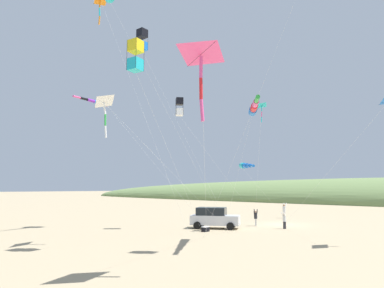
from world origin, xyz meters
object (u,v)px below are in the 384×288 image
(kite_box_long_streamer_left, at_px, (136,56))
(kite_windsock_blue_topmost, at_px, (254,108))
(person_child_grey_jacket, at_px, (256,217))
(kite_windsock_green_low_center, at_px, (246,166))
(parked_car, at_px, (214,218))
(person_adult_flyer, at_px, (284,210))
(kite_delta_white_trailing, at_px, (201,55))
(kite_windsock_rainbow_low_near, at_px, (96,102))
(kite_box_purple_drifting, at_px, (142,40))
(kite_delta_yellow_midlevel, at_px, (103,102))
(person_child_green_jacket, at_px, (284,220))
(kite_box_orange_high_right, at_px, (180,107))
(kite_delta_teal_far_right, at_px, (261,106))

(kite_box_long_streamer_left, relative_size, kite_windsock_blue_topmost, 1.36)
(person_child_grey_jacket, distance_m, kite_windsock_green_low_center, 5.47)
(parked_car, height_order, person_adult_flyer, parked_car)
(parked_car, distance_m, kite_windsock_green_low_center, 7.34)
(kite_box_long_streamer_left, height_order, kite_delta_white_trailing, kite_box_long_streamer_left)
(kite_windsock_rainbow_low_near, bearing_deg, kite_delta_white_trailing, 72.92)
(kite_box_purple_drifting, bearing_deg, kite_windsock_rainbow_low_near, -31.23)
(kite_windsock_blue_topmost, bearing_deg, kite_delta_yellow_midlevel, -45.18)
(person_child_green_jacket, distance_m, kite_windsock_green_low_center, 7.25)
(kite_delta_yellow_midlevel, distance_m, kite_box_orange_high_right, 9.89)
(parked_car, bearing_deg, person_child_green_jacket, 130.47)
(parked_car, xyz_separation_m, kite_box_orange_high_right, (2.33, -2.13, 10.11))
(parked_car, bearing_deg, kite_windsock_green_low_center, -177.24)
(person_child_grey_jacket, xyz_separation_m, kite_box_orange_high_right, (6.60, -3.71, 10.20))
(person_child_green_jacket, bearing_deg, kite_box_orange_high_right, -47.12)
(kite_delta_teal_far_right, bearing_deg, kite_windsock_rainbow_low_near, -51.74)
(kite_delta_yellow_midlevel, bearing_deg, kite_windsock_rainbow_low_near, -117.15)
(kite_delta_white_trailing, height_order, kite_windsock_blue_topmost, kite_delta_white_trailing)
(person_child_grey_jacket, bearing_deg, kite_box_purple_drifting, -41.02)
(person_child_grey_jacket, xyz_separation_m, kite_delta_teal_far_right, (2.52, 2.51, 9.94))
(kite_windsock_green_low_center, relative_size, kite_delta_teal_far_right, 0.94)
(kite_windsock_green_low_center, xyz_separation_m, kite_windsock_rainbow_low_near, (13.11, -7.60, 5.68))
(kite_delta_white_trailing, bearing_deg, kite_box_orange_high_right, -131.16)
(kite_windsock_rainbow_low_near, bearing_deg, parked_car, 134.32)
(kite_box_orange_high_right, bearing_deg, kite_box_purple_drifting, -63.78)
(person_child_green_jacket, bearing_deg, kite_box_long_streamer_left, -5.27)
(kite_windsock_blue_topmost, relative_size, kite_delta_teal_far_right, 0.85)
(person_adult_flyer, distance_m, kite_delta_yellow_midlevel, 27.00)
(kite_windsock_rainbow_low_near, bearing_deg, kite_windsock_green_low_center, 149.90)
(person_adult_flyer, distance_m, person_child_grey_jacket, 9.82)
(parked_car, xyz_separation_m, kite_delta_yellow_midlevel, (11.80, 0.17, 8.44))
(person_adult_flyer, distance_m, kite_windsock_green_low_center, 9.74)
(kite_delta_yellow_midlevel, distance_m, kite_windsock_blue_topmost, 10.25)
(kite_windsock_green_low_center, bearing_deg, person_child_grey_jacket, 57.78)
(person_child_grey_jacket, distance_m, kite_windsock_blue_topmost, 13.40)
(person_adult_flyer, xyz_separation_m, kite_windsock_blue_topmost, (18.42, 8.06, 8.06))
(person_child_green_jacket, relative_size, kite_windsock_rainbow_low_near, 0.13)
(kite_windsock_blue_topmost, bearing_deg, person_child_grey_jacket, -146.52)
(person_adult_flyer, xyz_separation_m, kite_windsock_green_low_center, (8.40, 0.36, 4.90))
(person_child_green_jacket, bearing_deg, kite_delta_white_trailing, 18.13)
(kite_delta_white_trailing, height_order, kite_delta_yellow_midlevel, kite_delta_white_trailing)
(person_child_grey_jacket, bearing_deg, kite_box_long_streamer_left, 6.17)
(kite_delta_yellow_midlevel, bearing_deg, kite_windsock_blue_topmost, 134.82)
(kite_windsock_rainbow_low_near, bearing_deg, person_adult_flyer, 161.41)
(kite_box_long_streamer_left, bearing_deg, kite_windsock_green_low_center, -168.17)
(person_adult_flyer, distance_m, kite_delta_white_trailing, 30.49)
(parked_car, bearing_deg, kite_box_purple_drifting, -54.30)
(kite_box_long_streamer_left, distance_m, kite_delta_yellow_midlevel, 4.00)
(kite_windsock_green_low_center, distance_m, kite_windsock_rainbow_low_near, 16.19)
(kite_box_purple_drifting, relative_size, kite_windsock_blue_topmost, 2.03)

